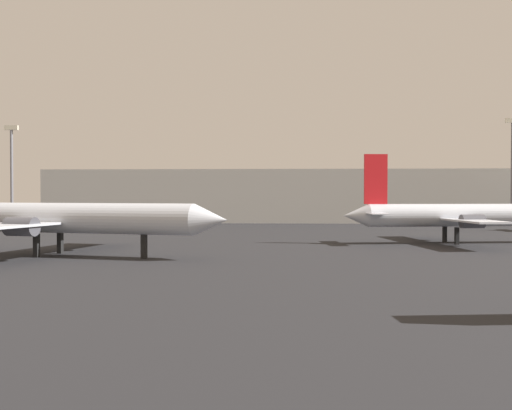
# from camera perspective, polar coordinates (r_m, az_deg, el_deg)

# --- Properties ---
(airplane_on_taxiway) EXTENTS (31.31, 25.47, 10.30)m
(airplane_on_taxiway) POSITION_cam_1_polar(r_m,az_deg,el_deg) (57.19, -18.21, -1.16)
(airplane_on_taxiway) COLOR silver
(airplane_on_taxiway) RESTS_ON ground_plane
(airplane_distant) EXTENTS (26.57, 21.22, 9.91)m
(airplane_distant) POSITION_cam_1_polar(r_m,az_deg,el_deg) (71.30, 18.36, -0.91)
(airplane_distant) COLOR silver
(airplane_distant) RESTS_ON ground_plane
(light_mast_left) EXTENTS (2.40, 0.50, 17.52)m
(light_mast_left) POSITION_cam_1_polar(r_m,az_deg,el_deg) (114.94, -21.99, 3.22)
(light_mast_left) COLOR slate
(light_mast_left) RESTS_ON ground_plane
(light_mast_right) EXTENTS (2.40, 0.50, 18.43)m
(light_mast_right) POSITION_cam_1_polar(r_m,az_deg,el_deg) (112.47, 22.96, 3.50)
(light_mast_right) COLOR slate
(light_mast_right) RESTS_ON ground_plane
(terminal_building) EXTENTS (94.26, 19.31, 10.12)m
(terminal_building) POSITION_cam_1_polar(r_m,az_deg,el_deg) (122.03, 3.15, 0.85)
(terminal_building) COLOR #B7B7B2
(terminal_building) RESTS_ON ground_plane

